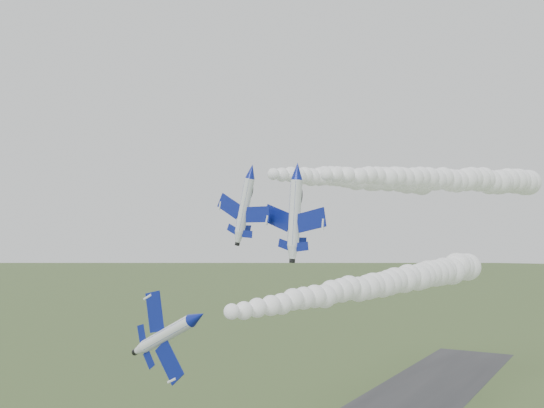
{
  "coord_description": "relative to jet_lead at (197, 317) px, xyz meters",
  "views": [
    {
      "loc": [
        44.51,
        -54.68,
        37.87
      ],
      "look_at": [
        2.56,
        17.49,
        42.83
      ],
      "focal_mm": 40.0,
      "sensor_mm": 36.0,
      "label": 1
    }
  ],
  "objects": [
    {
      "name": "jet_lead",
      "position": [
        0.0,
        0.0,
        0.0
      ],
      "size": [
        5.1,
        12.3,
        9.2
      ],
      "rotation": [
        0.0,
        1.13,
        -0.14
      ],
      "color": "white"
    },
    {
      "name": "smoke_trail_jet_lead",
      "position": [
        6.83,
        35.33,
        1.52
      ],
      "size": [
        14.35,
        66.11,
        5.06
      ],
      "primitive_type": null,
      "rotation": [
        0.0,
        0.0,
        -0.14
      ],
      "color": "white"
    },
    {
      "name": "jet_pair_left",
      "position": [
        -7.11,
        21.76,
        17.81
      ],
      "size": [
        9.83,
        11.97,
        3.6
      ],
      "rotation": [
        0.0,
        0.25,
        -0.15
      ],
      "color": "white"
    },
    {
      "name": "smoke_trail_jet_pair_left",
      "position": [
        -2.85,
        53.94,
        19.35
      ],
      "size": [
        14.66,
        59.92,
        5.5
      ],
      "primitive_type": null,
      "rotation": [
        0.0,
        0.0,
        -0.15
      ],
      "color": "white"
    },
    {
      "name": "jet_pair_right",
      "position": [
        0.16,
        21.96,
        17.45
      ],
      "size": [
        11.62,
        13.57,
        3.44
      ],
      "rotation": [
        0.0,
        0.08,
        -0.28
      ],
      "color": "white"
    },
    {
      "name": "smoke_trail_jet_pair_right",
      "position": [
        11.39,
        59.23,
        18.99
      ],
      "size": [
        24.69,
        69.96,
        5.54
      ],
      "primitive_type": null,
      "rotation": [
        0.0,
        0.0,
        -0.28
      ],
      "color": "white"
    }
  ]
}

